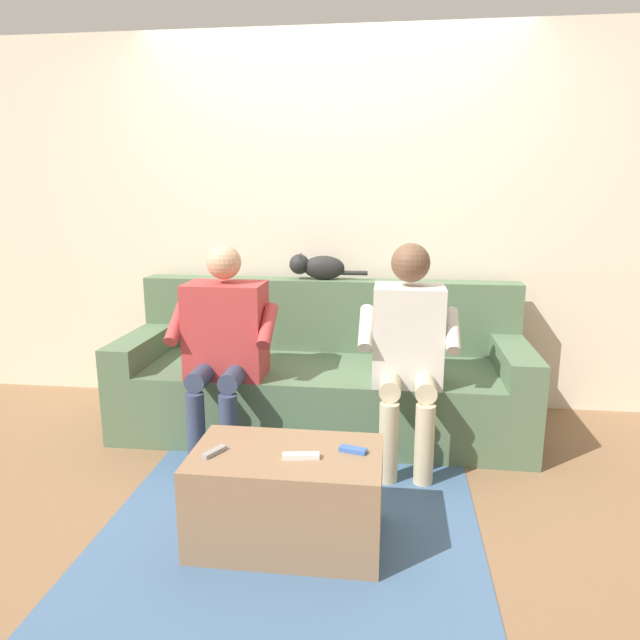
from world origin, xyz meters
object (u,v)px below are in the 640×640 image
(couch, at_px, (323,379))
(cat_on_backrest, at_px, (316,266))
(person_left_seated, at_px, (408,342))
(remote_white, at_px, (301,456))
(coffee_table, at_px, (287,496))
(remote_gray, at_px, (214,452))
(person_right_seated, at_px, (224,337))
(remote_blue, at_px, (353,450))

(couch, height_order, cat_on_backrest, cat_on_backrest)
(person_left_seated, xyz_separation_m, remote_white, (0.44, 0.90, -0.25))
(coffee_table, relative_size, remote_white, 5.33)
(remote_gray, bearing_deg, coffee_table, -51.89)
(couch, distance_m, person_right_seated, 0.74)
(cat_on_backrest, xyz_separation_m, remote_gray, (0.22, 1.59, -0.56))
(couch, distance_m, coffee_table, 1.26)
(couch, xyz_separation_m, coffee_table, (0.00, 1.25, -0.10))
(cat_on_backrest, bearing_deg, remote_blue, 103.18)
(couch, height_order, remote_white, couch)
(coffee_table, xyz_separation_m, remote_white, (-0.07, 0.05, 0.21))
(coffee_table, xyz_separation_m, person_right_seated, (0.51, -0.86, 0.46))
(remote_white, bearing_deg, cat_on_backrest, -94.34)
(couch, relative_size, cat_on_backrest, 4.80)
(remote_blue, bearing_deg, remote_white, -142.32)
(remote_gray, bearing_deg, remote_white, -61.83)
(remote_blue, xyz_separation_m, remote_gray, (0.57, 0.09, -0.00))
(person_right_seated, height_order, cat_on_backrest, person_right_seated)
(person_right_seated, xyz_separation_m, cat_on_backrest, (-0.43, -0.68, 0.31))
(couch, height_order, remote_gray, couch)
(coffee_table, bearing_deg, remote_blue, -172.69)
(person_left_seated, bearing_deg, person_right_seated, -0.46)
(cat_on_backrest, bearing_deg, coffee_table, 92.89)
(remote_blue, height_order, remote_gray, same)
(coffee_table, distance_m, remote_gray, 0.37)
(coffee_table, xyz_separation_m, remote_blue, (-0.27, -0.04, 0.21))
(person_right_seated, relative_size, remote_white, 7.90)
(person_left_seated, relative_size, cat_on_backrest, 2.33)
(remote_blue, bearing_deg, cat_on_backrest, 118.15)
(coffee_table, height_order, remote_gray, remote_gray)
(couch, xyz_separation_m, cat_on_backrest, (0.08, -0.28, 0.67))
(couch, height_order, person_right_seated, person_right_seated)
(remote_blue, height_order, remote_white, remote_white)
(couch, xyz_separation_m, person_right_seated, (0.51, 0.39, 0.36))
(person_right_seated, xyz_separation_m, remote_blue, (-0.78, 0.83, -0.25))
(remote_blue, relative_size, remote_white, 0.76)
(person_left_seated, xyz_separation_m, remote_blue, (0.24, 0.82, -0.26))
(couch, bearing_deg, coffee_table, 90.00)
(couch, relative_size, remote_blue, 21.72)
(coffee_table, height_order, person_left_seated, person_left_seated)
(person_right_seated, distance_m, remote_gray, 0.97)
(coffee_table, relative_size, remote_gray, 6.71)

